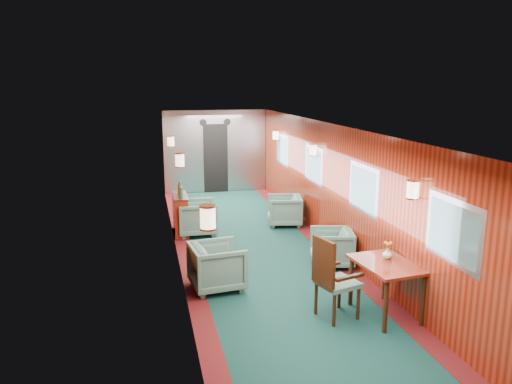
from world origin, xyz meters
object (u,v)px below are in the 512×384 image
at_px(credenza, 180,214).
at_px(armchair_left_near, 217,266).
at_px(armchair_left_far, 197,218).
at_px(dining_table, 387,271).
at_px(side_chair, 331,275).
at_px(armchair_right_far, 284,210).
at_px(armchair_right_near, 332,248).

relative_size(credenza, armchair_left_near, 1.40).
bearing_deg(armchair_left_far, armchair_left_near, -179.76).
relative_size(dining_table, side_chair, 0.94).
relative_size(side_chair, armchair_right_far, 1.56).
xyz_separation_m(armchair_left_near, armchair_right_far, (2.00, 3.20, -0.03)).
height_order(side_chair, armchair_left_far, side_chair).
bearing_deg(armchair_right_far, armchair_right_near, 13.75).
bearing_deg(side_chair, dining_table, -20.97).
bearing_deg(armchair_left_near, armchair_right_far, -39.34).
distance_m(side_chair, credenza, 4.73).
distance_m(dining_table, armchair_right_far, 4.63).
bearing_deg(armchair_right_near, armchair_right_far, -164.31).
height_order(dining_table, credenza, credenza).
height_order(credenza, armchair_left_near, credenza).
xyz_separation_m(dining_table, armchair_right_far, (-0.14, 4.62, -0.30)).
bearing_deg(credenza, dining_table, -60.92).
distance_m(dining_table, armchair_right_near, 2.00).
height_order(armchair_left_near, armchair_left_far, armchair_left_far).
height_order(armchair_left_near, armchair_right_near, armchair_left_near).
relative_size(armchair_left_far, armchair_right_far, 1.09).
relative_size(armchair_left_near, armchair_left_far, 0.99).
bearing_deg(armchair_right_far, credenza, -75.08).
bearing_deg(armchair_left_far, credenza, 68.61).
distance_m(credenza, armchair_right_near, 3.50).
bearing_deg(credenza, armchair_left_far, -21.63).
bearing_deg(credenza, side_chair, -68.82).
bearing_deg(credenza, armchair_right_near, -45.39).
xyz_separation_m(side_chair, armchair_left_near, (-1.36, 1.35, -0.26)).
distance_m(dining_table, armchair_left_near, 2.58).
xyz_separation_m(armchair_left_far, armchair_right_near, (2.11, -2.35, -0.04)).
bearing_deg(dining_table, armchair_left_far, 109.75).
bearing_deg(armchair_left_far, dining_table, -153.51).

